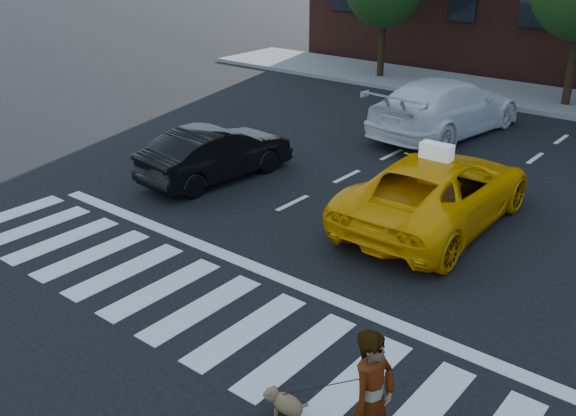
{
  "coord_description": "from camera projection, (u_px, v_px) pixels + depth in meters",
  "views": [
    {
      "loc": [
        6.77,
        -6.11,
        5.72
      ],
      "look_at": [
        0.09,
        2.15,
        1.1
      ],
      "focal_mm": 40.0,
      "sensor_mm": 36.0,
      "label": 1
    }
  ],
  "objects": [
    {
      "name": "white_suv",
      "position": [
        446.0,
        107.0,
        19.24
      ],
      "size": [
        2.98,
        6.02,
        1.68
      ],
      "primitive_type": "imported",
      "rotation": [
        0.0,
        0.0,
        3.03
      ],
      "color": "white",
      "rests_on": "ground"
    },
    {
      "name": "crosswalk",
      "position": [
        202.0,
        308.0,
        10.54
      ],
      "size": [
        13.0,
        2.4,
        0.01
      ],
      "primitive_type": "cube",
      "color": "silver",
      "rests_on": "ground"
    },
    {
      "name": "sidewalk_far",
      "position": [
        555.0,
        101.0,
        22.99
      ],
      "size": [
        30.0,
        4.0,
        0.15
      ],
      "primitive_type": "cube",
      "color": "slate",
      "rests_on": "ground"
    },
    {
      "name": "ground",
      "position": [
        202.0,
        309.0,
        10.54
      ],
      "size": [
        120.0,
        120.0,
        0.0
      ],
      "primitive_type": "plane",
      "color": "black",
      "rests_on": "ground"
    },
    {
      "name": "woman",
      "position": [
        372.0,
        401.0,
        7.14
      ],
      "size": [
        0.47,
        0.68,
        1.8
      ],
      "primitive_type": "imported",
      "rotation": [
        0.0,
        0.0,
        1.51
      ],
      "color": "#999999",
      "rests_on": "ground"
    },
    {
      "name": "taxi_sign",
      "position": [
        437.0,
        151.0,
        12.83
      ],
      "size": [
        0.66,
        0.29,
        0.32
      ],
      "primitive_type": "cube",
      "rotation": [
        0.0,
        0.0,
        3.16
      ],
      "color": "white",
      "rests_on": "taxi"
    },
    {
      "name": "taxi",
      "position": [
        437.0,
        190.0,
        13.34
      ],
      "size": [
        2.58,
        5.41,
        1.49
      ],
      "primitive_type": "imported",
      "rotation": [
        0.0,
        0.0,
        3.16
      ],
      "color": "#FFAF05",
      "rests_on": "ground"
    },
    {
      "name": "stop_line",
      "position": [
        265.0,
        271.0,
        11.68
      ],
      "size": [
        12.0,
        0.3,
        0.01
      ],
      "primitive_type": "cube",
      "color": "silver",
      "rests_on": "ground"
    },
    {
      "name": "black_sedan",
      "position": [
        216.0,
        153.0,
        15.8
      ],
      "size": [
        1.76,
        4.13,
        1.32
      ],
      "primitive_type": "imported",
      "rotation": [
        0.0,
        0.0,
        3.05
      ],
      "color": "black",
      "rests_on": "ground"
    },
    {
      "name": "dog",
      "position": [
        284.0,
        402.0,
        8.13
      ],
      "size": [
        0.65,
        0.33,
        0.37
      ],
      "rotation": [
        0.0,
        0.0,
        0.19
      ],
      "color": "#94684B",
      "rests_on": "ground"
    }
  ]
}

